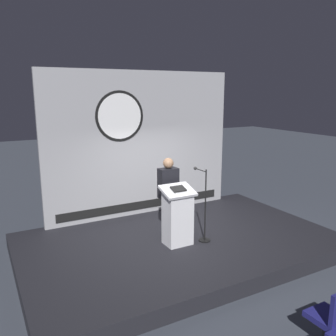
% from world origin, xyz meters
% --- Properties ---
extents(ground_plane, '(40.00, 40.00, 0.00)m').
position_xyz_m(ground_plane, '(0.00, 0.00, 0.00)').
color(ground_plane, '#383D47').
extents(stage_platform, '(6.40, 4.00, 0.30)m').
position_xyz_m(stage_platform, '(0.00, 0.00, 0.15)').
color(stage_platform, black).
rests_on(stage_platform, ground).
extents(banner_display, '(4.83, 0.12, 3.50)m').
position_xyz_m(banner_display, '(-0.01, 1.85, 2.05)').
color(banner_display, '#9E9EA3').
rests_on(banner_display, stage_platform).
extents(podium, '(0.64, 0.49, 1.21)m').
position_xyz_m(podium, '(-0.18, -0.21, 0.88)').
color(podium, silver).
rests_on(podium, stage_platform).
extents(speaker_person, '(0.40, 0.26, 1.68)m').
position_xyz_m(speaker_person, '(-0.13, 0.27, 1.16)').
color(speaker_person, black).
rests_on(speaker_person, stage_platform).
extents(microphone_stand, '(0.24, 0.55, 1.51)m').
position_xyz_m(microphone_stand, '(0.38, -0.31, 0.83)').
color(microphone_stand, black).
rests_on(microphone_stand, stage_platform).
extents(audience_chair_left, '(0.44, 0.45, 0.89)m').
position_xyz_m(audience_chair_left, '(0.27, -3.44, 0.49)').
color(audience_chair_left, black).
rests_on(audience_chair_left, ground).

